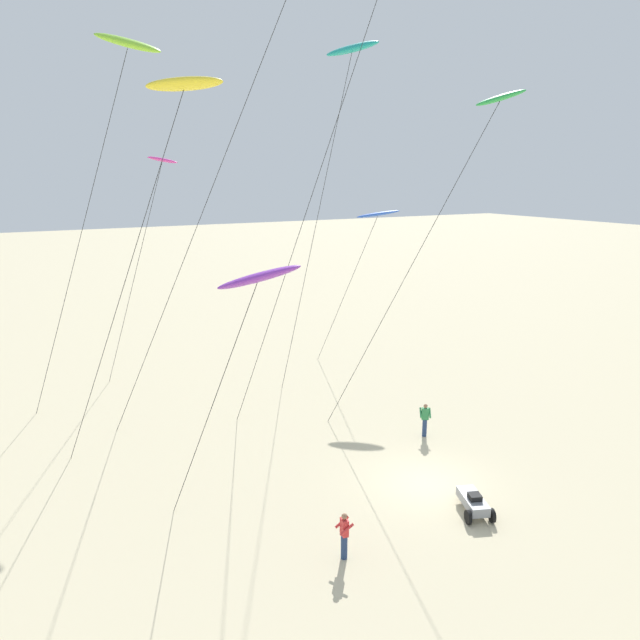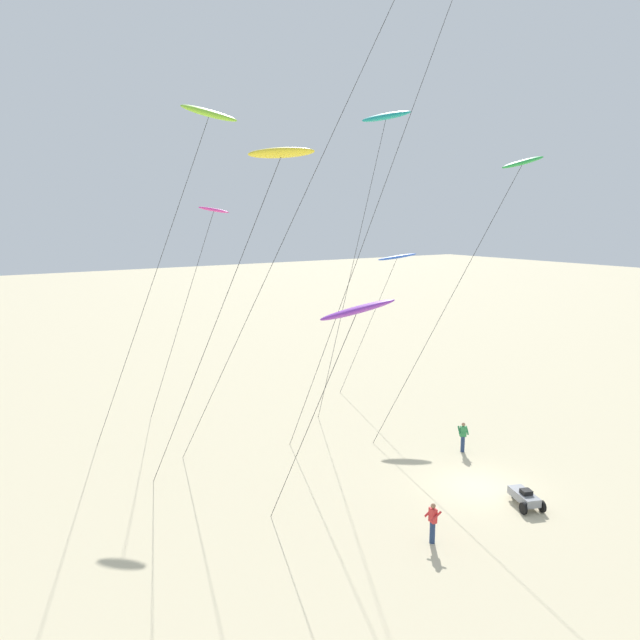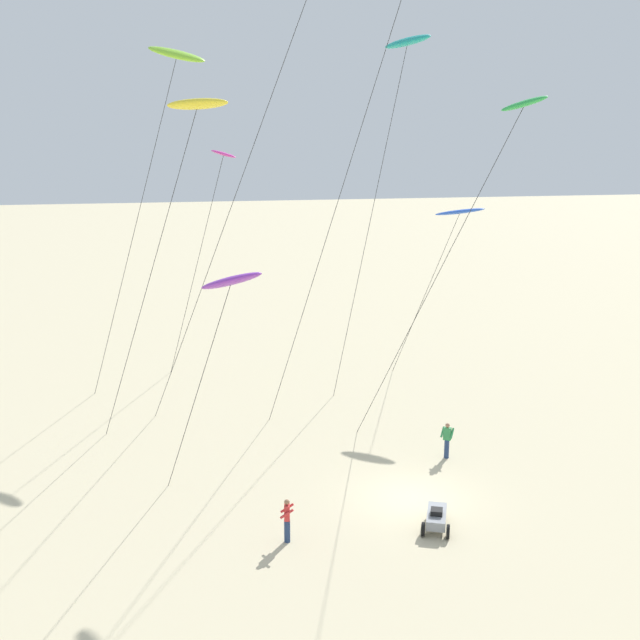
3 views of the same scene
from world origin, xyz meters
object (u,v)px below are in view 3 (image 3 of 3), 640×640
at_px(kite_blue, 459,213).
at_px(kite_lime, 176,57).
at_px(kite_green, 521,109).
at_px(kite_teal, 407,44).
at_px(kite_magenta, 222,159).
at_px(kite_flyer_middle, 287,519).
at_px(beach_buggy, 436,517).
at_px(kite_flyer_nearest, 447,439).
at_px(kite_yellow, 196,106).
at_px(kite_purple, 230,282).

bearing_deg(kite_blue, kite_lime, -168.22).
height_order(kite_green, kite_lime, kite_lime).
height_order(kite_teal, kite_magenta, kite_teal).
bearing_deg(kite_flyer_middle, beach_buggy, -0.02).
distance_m(kite_flyer_nearest, beach_buggy, 6.60).
bearing_deg(kite_yellow, kite_magenta, 81.57).
xyz_separation_m(kite_green, kite_lime, (-13.42, 8.45, 2.46)).
height_order(kite_green, kite_blue, kite_green).
bearing_deg(kite_purple, kite_green, 8.95).
distance_m(kite_yellow, kite_purple, 7.76).
bearing_deg(beach_buggy, kite_magenta, 109.51).
bearing_deg(beach_buggy, kite_flyer_middle, 179.98).
xyz_separation_m(kite_magenta, beach_buggy, (6.50, -18.35, -12.50)).
distance_m(kite_purple, beach_buggy, 11.70).
xyz_separation_m(kite_green, kite_yellow, (-12.74, 2.51, 0.13)).
distance_m(kite_teal, kite_yellow, 11.89).
bearing_deg(kite_purple, kite_blue, 44.47).
bearing_deg(kite_yellow, kite_teal, 27.30).
bearing_deg(kite_yellow, kite_flyer_middle, -71.52).
bearing_deg(kite_green, kite_magenta, 129.57).
bearing_deg(beach_buggy, kite_blue, 68.50).
xyz_separation_m(kite_magenta, kite_yellow, (-1.62, -10.94, 2.52)).
relative_size(kite_purple, kite_flyer_nearest, 5.85).
xyz_separation_m(kite_magenta, kite_flyer_nearest, (9.02, -12.26, -12.04)).
distance_m(kite_yellow, beach_buggy, 18.61).
relative_size(kite_teal, kite_flyer_middle, 11.37).
distance_m(kite_blue, kite_flyer_middle, 22.42).
xyz_separation_m(kite_blue, beach_buggy, (-6.51, -16.53, -9.50)).
distance_m(kite_magenta, kite_flyer_nearest, 19.40).
bearing_deg(kite_teal, kite_magenta, 146.59).
height_order(kite_lime, kite_flyer_middle, kite_lime).
bearing_deg(kite_flyer_nearest, kite_magenta, 126.33).
bearing_deg(kite_green, kite_teal, 107.95).
distance_m(kite_magenta, kite_purple, 15.81).
relative_size(kite_green, kite_magenta, 1.18).
distance_m(kite_green, kite_blue, 12.97).
relative_size(kite_teal, kite_magenta, 1.41).
height_order(kite_teal, kite_lime, kite_teal).
distance_m(kite_yellow, kite_flyer_nearest, 18.08).
bearing_deg(kite_flyer_middle, kite_purple, 117.90).
distance_m(kite_teal, kite_magenta, 11.69).
xyz_separation_m(kite_teal, beach_buggy, (-2.09, -12.68, -18.05)).
relative_size(kite_magenta, kite_lime, 0.73).
bearing_deg(beach_buggy, kite_lime, 123.44).
height_order(kite_lime, kite_flyer_nearest, kite_lime).
relative_size(kite_purple, kite_flyer_middle, 5.85).
bearing_deg(kite_magenta, kite_lime, -114.76).
relative_size(kite_teal, kite_purple, 1.94).
xyz_separation_m(kite_yellow, beach_buggy, (8.12, -7.41, -15.02)).
bearing_deg(kite_teal, kite_lime, 176.52).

